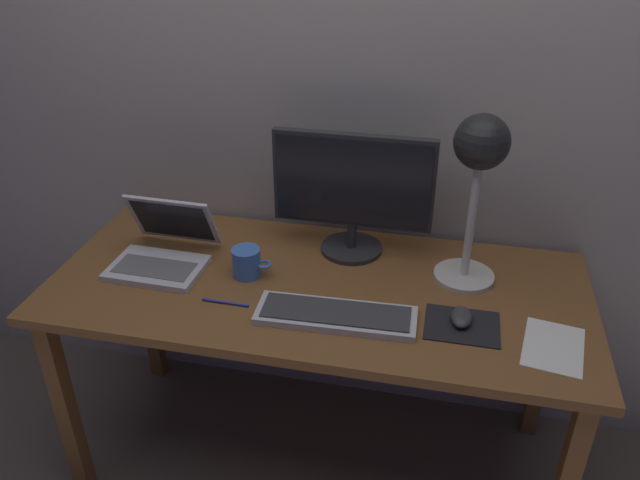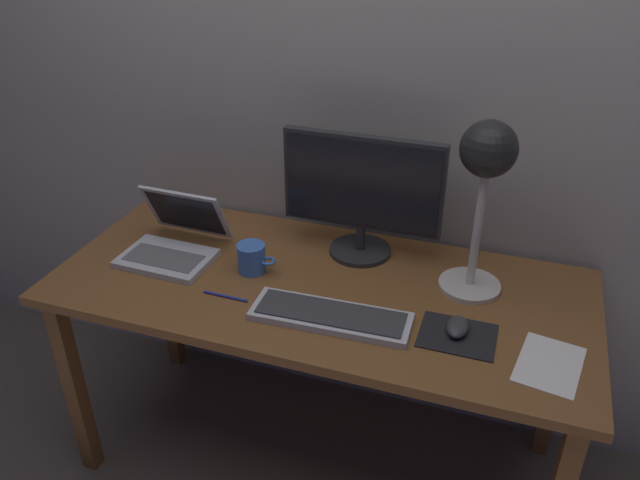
{
  "view_description": "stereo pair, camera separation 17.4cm",
  "coord_description": "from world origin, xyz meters",
  "views": [
    {
      "loc": [
        0.34,
        -1.52,
        1.79
      ],
      "look_at": [
        0.02,
        -0.05,
        0.92
      ],
      "focal_mm": 35.35,
      "sensor_mm": 36.0,
      "label": 1
    },
    {
      "loc": [
        0.51,
        -1.48,
        1.79
      ],
      "look_at": [
        0.02,
        -0.05,
        0.92
      ],
      "focal_mm": 35.35,
      "sensor_mm": 36.0,
      "label": 2
    }
  ],
  "objects": [
    {
      "name": "back_wall",
      "position": [
        0.0,
        0.4,
        1.3
      ],
      "size": [
        4.8,
        0.06,
        2.6
      ],
      "primitive_type": "cube",
      "color": "#A8A099",
      "rests_on": "ground"
    },
    {
      "name": "pen",
      "position": [
        -0.23,
        -0.16,
        0.74
      ],
      "size": [
        0.14,
        0.01,
        0.01
      ],
      "primitive_type": "cylinder",
      "rotation": [
        0.0,
        1.57,
        -0.02
      ],
      "color": "#2633A5",
      "rests_on": "desk"
    },
    {
      "name": "ground_plane",
      "position": [
        0.0,
        0.0,
        0.0
      ],
      "size": [
        4.8,
        4.8,
        0.0
      ],
      "primitive_type": "plane",
      "color": "brown",
      "rests_on": "ground"
    },
    {
      "name": "coffee_mug",
      "position": [
        -0.22,
        -0.0,
        0.79
      ],
      "size": [
        0.12,
        0.09,
        0.09
      ],
      "color": "#3F72CC",
      "rests_on": "desk"
    },
    {
      "name": "paper_sheet_by_keyboard",
      "position": [
        0.66,
        -0.16,
        0.74
      ],
      "size": [
        0.18,
        0.23,
        0.0
      ],
      "primitive_type": "cube",
      "rotation": [
        0.0,
        0.0,
        -0.16
      ],
      "color": "white",
      "rests_on": "desk"
    },
    {
      "name": "desk_lamp",
      "position": [
        0.43,
        0.12,
        1.12
      ],
      "size": [
        0.18,
        0.18,
        0.51
      ],
      "color": "beige",
      "rests_on": "desk"
    },
    {
      "name": "laptop",
      "position": [
        -0.49,
        0.03,
        0.8
      ],
      "size": [
        0.29,
        0.29,
        0.2
      ],
      "color": "silver",
      "rests_on": "desk"
    },
    {
      "name": "mouse",
      "position": [
        0.42,
        -0.1,
        0.76
      ],
      "size": [
        0.06,
        0.1,
        0.03
      ],
      "primitive_type": "ellipsoid",
      "color": "#38383A",
      "rests_on": "mousepad"
    },
    {
      "name": "desk",
      "position": [
        0.0,
        0.0,
        0.66
      ],
      "size": [
        1.6,
        0.7,
        0.74
      ],
      "color": "brown",
      "rests_on": "ground"
    },
    {
      "name": "monitor",
      "position": [
        0.07,
        0.21,
        0.96
      ],
      "size": [
        0.5,
        0.2,
        0.4
      ],
      "color": "#28282B",
      "rests_on": "desk"
    },
    {
      "name": "keyboard_main",
      "position": [
        0.09,
        -0.16,
        0.75
      ],
      "size": [
        0.44,
        0.16,
        0.03
      ],
      "color": "silver",
      "rests_on": "desk"
    },
    {
      "name": "mousepad",
      "position": [
        0.43,
        -0.12,
        0.74
      ],
      "size": [
        0.2,
        0.16,
        0.0
      ],
      "primitive_type": "cube",
      "color": "black",
      "rests_on": "desk"
    }
  ]
}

